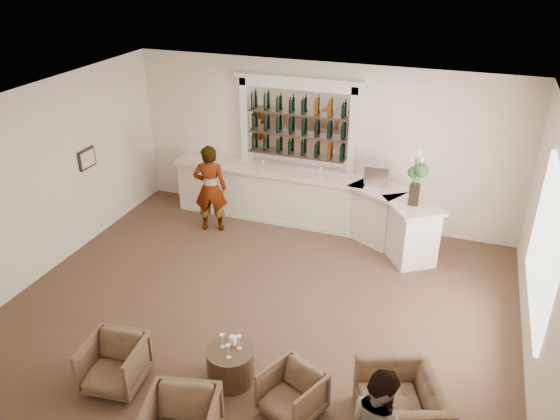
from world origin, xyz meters
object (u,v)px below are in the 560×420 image
object	(u,v)px
bar_counter	(305,201)
sommelier	(210,188)
armchair_right	(292,393)
armchair_left	(114,364)
espresso_machine	(377,174)
armchair_far	(400,405)
cocktail_table	(231,365)
flower_vase	(417,174)

from	to	relation	value
bar_counter	sommelier	distance (m)	1.95
armchair_right	armchair_left	bearing A→B (deg)	-148.53
espresso_machine	bar_counter	bearing A→B (deg)	-179.48
armchair_far	espresso_machine	distance (m)	4.97
armchair_right	cocktail_table	bearing A→B (deg)	-172.04
armchair_left	armchair_far	bearing A→B (deg)	2.03
sommelier	armchair_far	distance (m)	5.89
armchair_right	espresso_machine	world-z (taller)	espresso_machine
armchair_right	flower_vase	bearing A→B (deg)	102.21
cocktail_table	sommelier	bearing A→B (deg)	119.38
cocktail_table	armchair_left	xyz separation A→B (m)	(-1.41, -0.60, 0.10)
armchair_left	flower_vase	size ratio (longest dim) A/B	0.76
bar_counter	espresso_machine	distance (m)	1.61
bar_counter	armchair_right	world-z (taller)	bar_counter
sommelier	armchair_right	size ratio (longest dim) A/B	2.61
armchair_left	armchair_far	distance (m)	3.72
cocktail_table	espresso_machine	distance (m)	4.90
espresso_machine	flower_vase	bearing A→B (deg)	-43.87
bar_counter	armchair_left	xyz separation A→B (m)	(-1.02, -5.20, -0.22)
sommelier	armchair_left	distance (m)	4.51
bar_counter	cocktail_table	xyz separation A→B (m)	(0.39, -4.60, -0.32)
cocktail_table	armchair_far	size ratio (longest dim) A/B	0.59
cocktail_table	armchair_right	size ratio (longest dim) A/B	0.93
bar_counter	sommelier	size ratio (longest dim) A/B	3.15
cocktail_table	armchair_left	distance (m)	1.54
cocktail_table	espresso_machine	bearing A→B (deg)	77.65
bar_counter	flower_vase	size ratio (longest dim) A/B	5.62
armchair_right	flower_vase	xyz separation A→B (m)	(0.84, 4.24, 1.40)
flower_vase	espresso_machine	bearing A→B (deg)	138.46
espresso_machine	armchair_far	bearing A→B (deg)	-77.55
armchair_right	bar_counter	bearing A→B (deg)	129.02
bar_counter	armchair_right	bearing A→B (deg)	-74.46
cocktail_table	flower_vase	bearing A→B (deg)	65.54
cocktail_table	bar_counter	bearing A→B (deg)	94.85
bar_counter	espresso_machine	size ratio (longest dim) A/B	12.49
armchair_left	espresso_machine	distance (m)	5.89
flower_vase	armchair_far	bearing A→B (deg)	-83.48
armchair_left	flower_vase	xyz separation A→B (m)	(3.22, 4.57, 1.36)
armchair_right	armchair_far	bearing A→B (deg)	33.30
armchair_far	flower_vase	bearing A→B (deg)	163.69
sommelier	armchair_right	bearing A→B (deg)	109.92
sommelier	armchair_right	xyz separation A→B (m)	(3.11, -4.08, -0.59)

